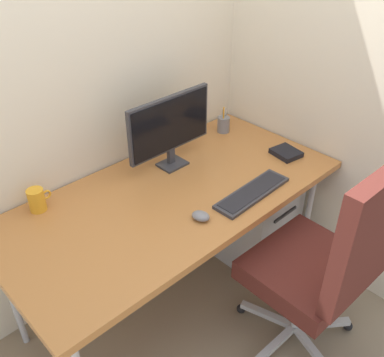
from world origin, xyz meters
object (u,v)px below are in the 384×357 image
Objects in this scene: coffee_mug at (37,200)px; monitor at (170,126)px; keyboard at (252,193)px; notebook at (286,153)px; office_chair at (329,261)px; pen_holder at (223,124)px; mouse at (201,216)px; filing_cabinet at (245,209)px.

monitor is at bearing -10.03° from coffee_mug.
notebook reaches higher than keyboard.
office_chair is 7.85× the size of notebook.
coffee_mug is at bearing 177.23° from pen_holder.
monitor is at bearing 48.19° from mouse.
mouse is at bearing -143.70° from pen_holder.
coffee_mug is at bearing 169.97° from monitor.
notebook is at bearing -10.24° from mouse.
mouse is 0.75× the size of coffee_mug.
coffee_mug is at bearing 127.96° from office_chair.
coffee_mug is at bearing 167.50° from notebook.
office_chair is at bearing -110.37° from pen_holder.
monitor is at bearing 102.19° from keyboard.
keyboard is (-0.01, 0.44, 0.14)m from office_chair.
monitor is at bearing 157.09° from filing_cabinet.
coffee_mug is (-0.79, 0.59, 0.04)m from keyboard.
office_chair is 0.85m from filing_cabinet.
monitor is (-0.43, 0.18, 0.66)m from filing_cabinet.
monitor is 0.67m from notebook.
keyboard is at bearing -22.47° from mouse.
keyboard is 0.31m from mouse.
filing_cabinet is at bearing 125.57° from notebook.
mouse is 0.57× the size of notebook.
coffee_mug is (-1.17, 0.06, 0.01)m from pen_holder.
monitor is at bearing -172.04° from pen_holder.
notebook is (0.73, 0.08, -0.00)m from mouse.
notebook is at bearing -21.70° from coffee_mug.
office_chair is at bearing -71.95° from mouse.
filing_cabinet is (0.32, 0.73, -0.30)m from office_chair.
filing_cabinet is at bearing -22.91° from monitor.
monitor reaches higher than pen_holder.
filing_cabinet is 3.67× the size of pen_holder.
keyboard is 0.43m from notebook.
monitor is 4.59× the size of coffee_mug.
keyboard reaches higher than filing_cabinet.
office_chair reaches higher than pen_holder.
filing_cabinet is at bearing -99.34° from pen_holder.
pen_holder is (0.47, 0.07, -0.18)m from monitor.
pen_holder is 1.17m from coffee_mug.
mouse is at bearing -115.71° from monitor.
notebook is at bearing -83.69° from pen_holder.
notebook is (0.05, -0.43, -0.03)m from pen_holder.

